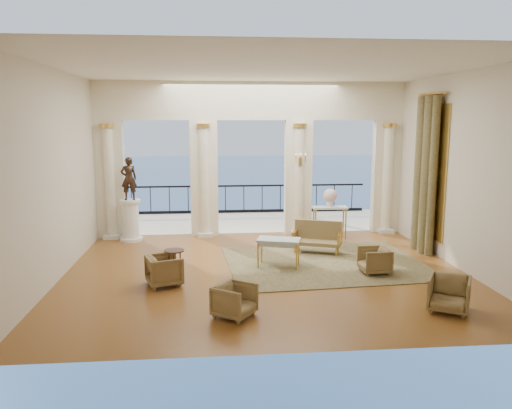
{
  "coord_description": "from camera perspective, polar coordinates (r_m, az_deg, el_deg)",
  "views": [
    {
      "loc": [
        -1.19,
        -10.83,
        3.42
      ],
      "look_at": [
        -0.16,
        0.6,
        1.46
      ],
      "focal_mm": 35.0,
      "sensor_mm": 36.0,
      "label": 1
    }
  ],
  "objects": [
    {
      "name": "room_walls",
      "position": [
        9.8,
        1.84,
        6.51
      ],
      "size": [
        9.0,
        9.0,
        9.0
      ],
      "color": "beige",
      "rests_on": "ground"
    },
    {
      "name": "console_table",
      "position": [
        14.53,
        8.43,
        -0.87
      ],
      "size": [
        1.0,
        0.41,
        0.94
      ],
      "rotation": [
        0.0,
        0.0,
        -0.02
      ],
      "color": "silver",
      "rests_on": "ground"
    },
    {
      "name": "balustrade",
      "position": [
        18.52,
        -1.4,
        0.34
      ],
      "size": [
        9.0,
        0.06,
        1.03
      ],
      "color": "black",
      "rests_on": "terrace"
    },
    {
      "name": "wall_sconce",
      "position": [
        14.62,
        5.09,
        4.98
      ],
      "size": [
        0.3,
        0.11,
        0.33
      ],
      "color": "gold",
      "rests_on": "arcade"
    },
    {
      "name": "armchair_b",
      "position": [
        9.74,
        21.21,
        -9.33
      ],
      "size": [
        0.92,
        0.91,
        0.71
      ],
      "primitive_type": "imported",
      "rotation": [
        0.0,
        0.0,
        -0.54
      ],
      "color": "#42361F",
      "rests_on": "ground"
    },
    {
      "name": "arcade",
      "position": [
        14.73,
        -0.51,
        6.44
      ],
      "size": [
        9.0,
        0.56,
        4.5
      ],
      "color": "beige",
      "rests_on": "ground"
    },
    {
      "name": "side_table",
      "position": [
        10.77,
        -9.33,
        -5.65
      ],
      "size": [
        0.43,
        0.43,
        0.69
      ],
      "color": "black",
      "rests_on": "ground"
    },
    {
      "name": "urn",
      "position": [
        14.46,
        8.47,
        0.92
      ],
      "size": [
        0.39,
        0.39,
        0.52
      ],
      "color": "white",
      "rests_on": "console_table"
    },
    {
      "name": "curtain",
      "position": [
        13.56,
        18.71,
        3.25
      ],
      "size": [
        0.33,
        1.4,
        4.09
      ],
      "color": "#484025",
      "rests_on": "ground"
    },
    {
      "name": "game_table",
      "position": [
        11.67,
        2.61,
        -4.28
      ],
      "size": [
        1.1,
        0.79,
        0.68
      ],
      "rotation": [
        0.0,
        0.0,
        -0.29
      ],
      "color": "#98ADBB",
      "rests_on": "ground"
    },
    {
      "name": "settee",
      "position": [
        13.08,
        7.01,
        -3.71
      ],
      "size": [
        1.34,
        0.92,
        0.82
      ],
      "rotation": [
        0.0,
        0.0,
        -0.35
      ],
      "color": "#42361F",
      "rests_on": "ground"
    },
    {
      "name": "palm_tree",
      "position": [
        17.73,
        5.33,
        11.83
      ],
      "size": [
        2.0,
        2.0,
        4.5
      ],
      "color": "#4C3823",
      "rests_on": "terrace"
    },
    {
      "name": "sea",
      "position": [
        71.47,
        -4.15,
        2.11
      ],
      "size": [
        160.0,
        160.0,
        0.0
      ],
      "primitive_type": "plane",
      "color": "#20518D",
      "rests_on": "ground"
    },
    {
      "name": "armchair_a",
      "position": [
        8.88,
        -2.47,
        -10.74
      ],
      "size": [
        0.84,
        0.85,
        0.65
      ],
      "primitive_type": "imported",
      "rotation": [
        0.0,
        0.0,
        0.96
      ],
      "color": "#42361F",
      "rests_on": "ground"
    },
    {
      "name": "terrace",
      "position": [
        17.03,
        -1.04,
        -2.06
      ],
      "size": [
        10.0,
        3.6,
        0.1
      ],
      "primitive_type": "cube",
      "color": "beige",
      "rests_on": "ground"
    },
    {
      "name": "floor",
      "position": [
        11.42,
        1.08,
        -7.73
      ],
      "size": [
        9.0,
        9.0,
        0.0
      ],
      "primitive_type": "plane",
      "color": "#4A2B0E",
      "rests_on": "ground"
    },
    {
      "name": "headland",
      "position": [
        86.05,
        -24.77,
        4.54
      ],
      "size": [
        22.0,
        18.0,
        6.0
      ],
      "primitive_type": "cube",
      "color": "black",
      "rests_on": "sea"
    },
    {
      "name": "statue",
      "position": [
        14.45,
        -14.34,
        2.89
      ],
      "size": [
        0.5,
        0.4,
        1.21
      ],
      "primitive_type": "imported",
      "rotation": [
        0.0,
        0.0,
        3.43
      ],
      "color": "black",
      "rests_on": "pedestal"
    },
    {
      "name": "window_frame",
      "position": [
        13.63,
        19.45,
        3.58
      ],
      "size": [
        0.04,
        1.6,
        3.4
      ],
      "primitive_type": "cube",
      "color": "gold",
      "rests_on": "room_walls"
    },
    {
      "name": "armchair_c",
      "position": [
        11.58,
        13.39,
        -6.11
      ],
      "size": [
        0.61,
        0.65,
        0.64
      ],
      "primitive_type": "imported",
      "rotation": [
        0.0,
        0.0,
        -1.53
      ],
      "color": "#42361F",
      "rests_on": "ground"
    },
    {
      "name": "armchair_d",
      "position": [
        10.65,
        -10.43,
        -7.23
      ],
      "size": [
        0.82,
        0.85,
        0.7
      ],
      "primitive_type": "imported",
      "rotation": [
        0.0,
        0.0,
        1.89
      ],
      "color": "#42361F",
      "rests_on": "ground"
    },
    {
      "name": "rug",
      "position": [
        12.2,
        7.86,
        -6.64
      ],
      "size": [
        4.9,
        3.96,
        0.02
      ],
      "primitive_type": "cube",
      "rotation": [
        0.0,
        0.0,
        0.08
      ],
      "color": "#34381D",
      "rests_on": "ground"
    },
    {
      "name": "pedestal",
      "position": [
        14.63,
        -14.14,
        -1.84
      ],
      "size": [
        0.64,
        0.64,
        1.18
      ],
      "color": "silver",
      "rests_on": "ground"
    }
  ]
}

